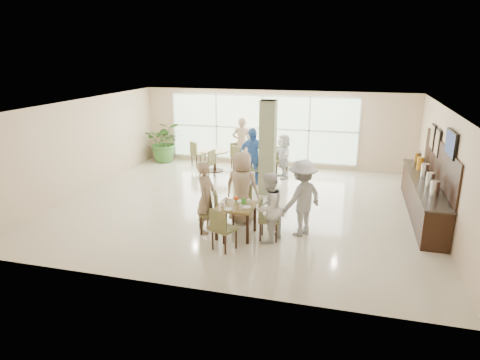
% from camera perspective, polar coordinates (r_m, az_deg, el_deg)
% --- Properties ---
extents(ground, '(10.00, 10.00, 0.00)m').
position_cam_1_polar(ground, '(11.99, 0.57, -3.37)').
color(ground, beige).
rests_on(ground, ground).
extents(room_shell, '(10.00, 10.00, 10.00)m').
position_cam_1_polar(room_shell, '(11.52, 0.59, 4.61)').
color(room_shell, white).
rests_on(room_shell, ground).
extents(window_bank, '(7.00, 0.04, 7.00)m').
position_cam_1_polar(window_bank, '(15.95, 2.88, 6.89)').
color(window_bank, silver).
rests_on(window_bank, ground).
extents(column, '(0.45, 0.45, 2.80)m').
position_cam_1_polar(column, '(12.64, 3.71, 4.26)').
color(column, '#697551').
rests_on(column, ground).
extents(main_table, '(0.86, 0.86, 0.75)m').
position_cam_1_polar(main_table, '(9.84, -0.51, -3.97)').
color(main_table, brown).
rests_on(main_table, ground).
extents(round_table_left, '(1.00, 1.00, 0.75)m').
position_cam_1_polar(round_table_left, '(15.33, -3.39, 3.24)').
color(round_table_left, brown).
rests_on(round_table_left, ground).
extents(round_table_right, '(1.18, 1.18, 0.75)m').
position_cam_1_polar(round_table_right, '(14.64, 2.57, 2.75)').
color(round_table_right, brown).
rests_on(round_table_right, ground).
extents(chairs_main_table, '(2.03, 2.07, 0.95)m').
position_cam_1_polar(chairs_main_table, '(9.93, -0.57, -4.82)').
color(chairs_main_table, brown).
rests_on(chairs_main_table, ground).
extents(chairs_table_left, '(2.18, 1.88, 0.95)m').
position_cam_1_polar(chairs_table_left, '(15.38, -3.41, 2.99)').
color(chairs_table_left, brown).
rests_on(chairs_table_left, ground).
extents(chairs_table_right, '(2.07, 1.78, 0.95)m').
position_cam_1_polar(chairs_table_right, '(14.67, 2.61, 2.32)').
color(chairs_table_right, brown).
rests_on(chairs_table_right, ground).
extents(tabletop_clutter, '(0.68, 0.78, 0.21)m').
position_cam_1_polar(tabletop_clutter, '(9.77, -0.47, -3.09)').
color(tabletop_clutter, white).
rests_on(tabletop_clutter, main_table).
extents(buffet_counter, '(0.64, 4.70, 1.95)m').
position_cam_1_polar(buffet_counter, '(12.11, 23.31, -1.83)').
color(buffet_counter, black).
rests_on(buffet_counter, ground).
extents(wall_tv, '(0.06, 1.00, 0.58)m').
position_cam_1_polar(wall_tv, '(10.71, 26.30, 4.38)').
color(wall_tv, black).
rests_on(wall_tv, ground).
extents(framed_art_a, '(0.05, 0.55, 0.70)m').
position_cam_1_polar(framed_art_a, '(12.31, 24.84, 4.54)').
color(framed_art_a, black).
rests_on(framed_art_a, ground).
extents(framed_art_b, '(0.05, 0.55, 0.70)m').
position_cam_1_polar(framed_art_b, '(13.08, 24.31, 5.25)').
color(framed_art_b, black).
rests_on(framed_art_b, ground).
extents(potted_plant, '(1.80, 1.80, 1.58)m').
position_cam_1_polar(potted_plant, '(16.85, -9.97, 5.07)').
color(potted_plant, '#3B702D').
rests_on(potted_plant, ground).
extents(teen_left, '(0.45, 0.65, 1.72)m').
position_cam_1_polar(teen_left, '(10.04, -4.54, -2.28)').
color(teen_left, tan).
rests_on(teen_left, ground).
extents(teen_far, '(0.95, 0.61, 1.82)m').
position_cam_1_polar(teen_far, '(10.57, 0.27, -0.97)').
color(teen_far, tan).
rests_on(teen_far, ground).
extents(teen_right, '(0.84, 0.94, 1.61)m').
position_cam_1_polar(teen_right, '(9.53, 3.79, -3.68)').
color(teen_right, white).
rests_on(teen_right, ground).
extents(teen_standing, '(1.24, 1.34, 1.81)m').
position_cam_1_polar(teen_standing, '(9.92, 8.25, -2.38)').
color(teen_standing, '#A0A1A3').
rests_on(teen_standing, ground).
extents(adult_a, '(1.23, 0.97, 1.83)m').
position_cam_1_polar(adult_a, '(13.69, 1.61, 3.19)').
color(adult_a, '#4072C1').
rests_on(adult_a, ground).
extents(adult_b, '(1.10, 1.52, 1.50)m').
position_cam_1_polar(adult_b, '(14.48, 5.83, 3.18)').
color(adult_b, white).
rests_on(adult_b, ground).
extents(adult_standing, '(0.78, 0.62, 1.88)m').
position_cam_1_polar(adult_standing, '(15.59, 0.22, 4.95)').
color(adult_standing, tan).
rests_on(adult_standing, ground).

